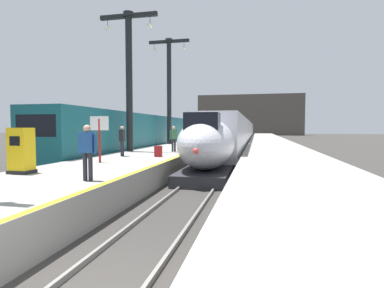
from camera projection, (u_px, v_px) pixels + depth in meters
platform_left at (188, 149)px, 29.44m from camera, size 4.80×110.00×1.05m
platform_right at (274, 151)px, 27.74m from camera, size 4.80×110.00×1.05m
platform_left_safety_stripe at (211, 144)px, 28.93m from camera, size 0.20×107.80×0.01m
rail_main_left at (225, 152)px, 31.46m from camera, size 0.08×110.00×0.12m
rail_main_right at (239, 153)px, 31.14m from camera, size 0.08×110.00×0.12m
rail_secondary_left at (151, 151)px, 33.16m from camera, size 0.08×110.00×0.12m
rail_secondary_right at (164, 151)px, 32.84m from camera, size 0.08×110.00×0.12m
highspeed_train_main at (241, 132)px, 48.11m from camera, size 2.92×74.39×3.60m
regional_train_adjacent at (156, 132)px, 32.46m from camera, size 2.85×36.60×3.80m
station_column_mid at (129, 68)px, 20.07m from camera, size 4.00×0.68×9.22m
station_column_far at (169, 82)px, 29.23m from camera, size 4.00×0.68×10.15m
passenger_near_edge at (122, 139)px, 16.85m from camera, size 0.24×0.57×1.69m
passenger_mid_platform at (87, 148)px, 9.06m from camera, size 0.57×0.26×1.69m
passenger_far_waiting at (174, 137)px, 20.05m from camera, size 0.46×0.41×1.69m
rolling_suitcase at (158, 151)px, 16.47m from camera, size 0.40×0.22×0.98m
ticket_machine_yellow at (21, 152)px, 10.51m from camera, size 0.76×0.62×1.60m
departure_info_board at (99, 130)px, 13.74m from camera, size 0.90×0.10×2.12m
terminus_back_wall at (250, 115)px, 103.64m from camera, size 36.00×2.00×14.00m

